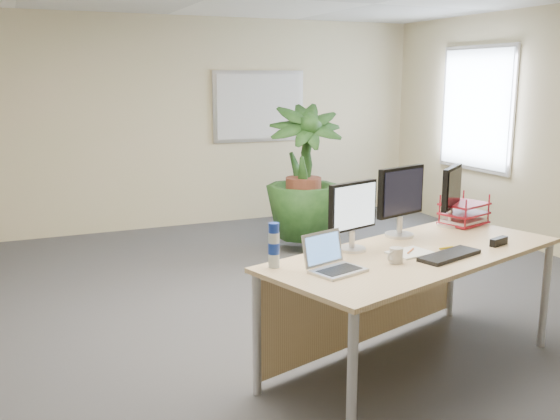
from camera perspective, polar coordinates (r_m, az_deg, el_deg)
name	(u,v)px	position (r m, az deg, el deg)	size (l,w,h in m)	color
floor	(305,339)	(4.81, 2.32, -11.68)	(8.00, 8.00, 0.00)	#424146
back_wall	(171,124)	(8.21, -9.90, 7.78)	(7.00, 0.04, 2.70)	beige
whiteboard	(259,106)	(8.53, -1.93, 9.45)	(1.30, 0.04, 0.95)	silver
window	(476,109)	(8.27, 17.49, 8.83)	(0.04, 1.30, 1.55)	silver
desk	(400,273)	(4.29, 10.92, -5.71)	(2.30, 1.48, 0.82)	tan
floor_plant	(303,185)	(7.00, 2.16, 2.29)	(0.84, 0.84, 1.50)	#173A15
monitor_left	(353,211)	(4.08, 6.67, -0.14)	(0.40, 0.19, 0.46)	silver
monitor_right	(401,197)	(4.49, 10.99, 1.19)	(0.44, 0.20, 0.50)	silver
monitor_dark	(452,192)	(4.91, 15.42, 1.59)	(0.35, 0.28, 0.46)	silver
laptop	(331,261)	(3.70, 4.73, -4.65)	(0.37, 0.34, 0.22)	silver
keyboard	(449,255)	(4.10, 15.23, -4.02)	(0.47, 0.16, 0.03)	black
coffee_mug	(396,255)	(3.90, 10.53, -4.09)	(0.12, 0.08, 0.09)	beige
spiral_notebook	(410,253)	(4.13, 11.80, -3.85)	(0.27, 0.20, 0.01)	white
orange_pen	(411,251)	(4.13, 11.85, -3.66)	(0.01, 0.01, 0.13)	orange
yellow_highlighter	(446,248)	(4.29, 14.95, -3.35)	(0.01, 0.01, 0.11)	yellow
water_bottle	(274,246)	(3.73, -0.57, -3.33)	(0.07, 0.07, 0.27)	silver
letter_tray	(464,215)	(5.03, 16.46, -0.45)	(0.40, 0.35, 0.16)	maroon
stapler	(499,241)	(4.48, 19.37, -2.73)	(0.16, 0.04, 0.05)	black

